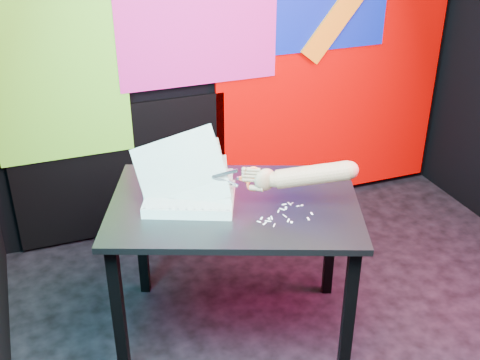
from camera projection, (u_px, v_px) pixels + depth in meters
name	position (u px, v px, depth m)	size (l,w,h in m)	color
room	(374.00, 93.00, 2.24)	(3.01, 3.01, 2.71)	black
backdrop	(248.00, 77.00, 3.66)	(2.88, 0.05, 2.08)	#BF0200
work_table	(234.00, 220.00, 2.77)	(1.32, 1.10, 0.75)	black
printout_stack	(189.00, 197.00, 2.70)	(0.47, 0.42, 0.37)	beige
scissors	(250.00, 179.00, 2.63)	(0.20, 0.11, 0.12)	silver
hand_forearm	(305.00, 176.00, 2.59)	(0.44, 0.26, 0.16)	tan
paper_clippings	(284.00, 214.00, 2.63)	(0.26, 0.17, 0.00)	silver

